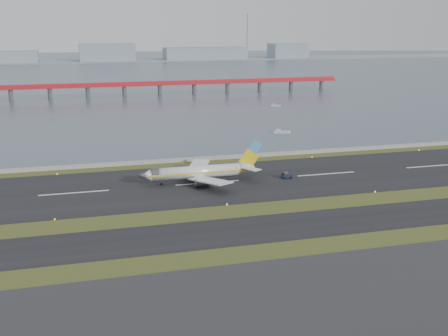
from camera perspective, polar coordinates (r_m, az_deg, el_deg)
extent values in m
plane|color=#344318|center=(146.00, 1.10, -4.70)|extent=(1000.00, 1000.00, 0.00)
cube|color=#2D2D30|center=(98.96, 10.42, -14.77)|extent=(1000.00, 50.00, 0.10)
cube|color=black|center=(135.21, 2.54, -6.29)|extent=(1000.00, 18.00, 0.10)
cube|color=black|center=(173.61, -1.69, -1.54)|extent=(1000.00, 45.00, 0.10)
cube|color=gray|center=(201.82, -3.71, 0.87)|extent=(1000.00, 2.50, 1.00)
cube|color=#414C5D|center=(595.42, -11.66, 9.61)|extent=(1400.00, 800.00, 1.30)
cube|color=red|center=(388.85, -6.56, 8.45)|extent=(260.00, 5.00, 1.60)
cube|color=red|center=(388.70, -6.56, 8.67)|extent=(260.00, 0.40, 1.40)
cylinder|color=#4C4C51|center=(386.61, -20.83, 6.90)|extent=(2.80, 2.80, 7.00)
cylinder|color=#4C4C51|center=(389.35, -6.54, 7.79)|extent=(2.80, 2.80, 7.00)
cylinder|color=#4C4C51|center=(414.91, 6.81, 8.20)|extent=(2.80, 2.80, 7.00)
cube|color=#86929E|center=(754.74, -12.52, 10.55)|extent=(1400.00, 80.00, 1.00)
cube|color=#86929E|center=(757.65, -21.79, 10.42)|extent=(90.00, 35.00, 14.00)
cube|color=#86929E|center=(754.70, -11.80, 11.42)|extent=(70.00, 35.00, 22.00)
cube|color=#86929E|center=(774.25, -1.95, 11.56)|extent=(110.00, 35.00, 16.00)
cube|color=#86929E|center=(810.36, 6.51, 11.75)|extent=(50.00, 35.00, 20.00)
cylinder|color=#86929E|center=(789.48, 2.39, 13.21)|extent=(1.80, 1.80, 60.00)
cylinder|color=white|center=(173.36, -2.80, -0.39)|extent=(28.00, 3.80, 3.80)
cone|color=white|center=(170.80, -7.91, -0.74)|extent=(3.20, 3.80, 3.80)
cone|color=white|center=(177.35, 2.32, 0.06)|extent=(5.00, 3.80, 3.80)
cube|color=yellow|center=(171.54, -2.66, -0.55)|extent=(31.00, 0.06, 0.45)
cube|color=yellow|center=(175.17, -2.93, -0.23)|extent=(31.00, 0.06, 0.45)
cube|color=white|center=(166.04, -1.41, -1.30)|extent=(11.31, 15.89, 1.66)
cube|color=white|center=(182.02, -2.70, 0.11)|extent=(11.31, 15.89, 1.66)
cylinder|color=#3E3D43|center=(168.33, -2.18, -1.51)|extent=(4.20, 2.10, 2.10)
cylinder|color=#3E3D43|center=(179.61, -3.05, -0.49)|extent=(4.20, 2.10, 2.10)
cube|color=yellow|center=(176.89, 2.57, 0.99)|extent=(6.80, 0.35, 6.85)
cube|color=#4992CF|center=(176.64, 3.17, 2.19)|extent=(4.85, 0.37, 4.90)
cube|color=white|center=(173.82, 2.79, -0.07)|extent=(5.64, 6.80, 0.22)
cube|color=white|center=(180.83, 2.05, 0.51)|extent=(5.64, 6.80, 0.22)
cylinder|color=black|center=(172.23, -6.36, -1.62)|extent=(0.80, 0.28, 0.80)
cylinder|color=black|center=(171.83, -2.09, -1.54)|extent=(1.00, 0.38, 1.00)
cylinder|color=black|center=(177.08, -2.51, -1.05)|extent=(1.00, 0.38, 1.00)
cube|color=#121B33|center=(179.82, 6.40, -0.77)|extent=(3.20, 1.83, 1.19)
cube|color=#3E3D43|center=(179.47, 6.29, -0.54)|extent=(1.41, 1.51, 0.69)
cylinder|color=black|center=(178.86, 6.17, -1.03)|extent=(0.70, 0.31, 0.69)
cylinder|color=black|center=(180.27, 5.98, -0.90)|extent=(0.70, 0.31, 0.69)
cylinder|color=black|center=(179.67, 6.81, -0.98)|extent=(0.70, 0.31, 0.69)
cylinder|color=black|center=(181.08, 6.62, -0.85)|extent=(0.70, 0.31, 0.69)
cube|color=#B5B4B9|center=(253.86, 5.90, 3.64)|extent=(8.13, 4.23, 1.00)
cube|color=#B5B4B9|center=(253.49, 5.53, 3.84)|extent=(2.58, 2.26, 1.00)
cube|color=#B5B4B9|center=(336.39, 5.28, 6.32)|extent=(6.56, 3.58, 0.81)
cube|color=#B5B4B9|center=(336.17, 5.05, 6.44)|extent=(2.11, 1.86, 0.81)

